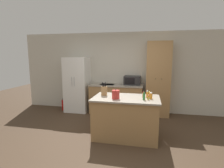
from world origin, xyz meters
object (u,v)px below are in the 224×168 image
(spice_bottle_short_red, at_px, (148,98))
(spice_bottle_amber_oil, at_px, (143,95))
(pantry_cabinet, at_px, (158,79))
(spice_bottle_orange_cap, at_px, (149,95))
(spice_bottle_tall_dark, at_px, (144,96))
(fire_extinguisher, at_px, (64,105))
(spice_bottle_pale_salt, at_px, (147,94))
(refrigerator, at_px, (77,84))
(kettle, at_px, (116,95))
(spice_bottle_green_herb, at_px, (151,96))
(knife_block, at_px, (104,91))
(microwave, at_px, (132,80))

(spice_bottle_short_red, bearing_deg, spice_bottle_amber_oil, 120.09)
(pantry_cabinet, xyz_separation_m, spice_bottle_orange_cap, (-0.26, -1.59, -0.14))
(spice_bottle_tall_dark, bearing_deg, fire_extinguisher, 148.08)
(spice_bottle_pale_salt, bearing_deg, spice_bottle_short_red, -82.92)
(refrigerator, height_order, pantry_cabinet, pantry_cabinet)
(refrigerator, bearing_deg, kettle, -47.56)
(refrigerator, height_order, spice_bottle_tall_dark, refrigerator)
(spice_bottle_short_red, bearing_deg, spice_bottle_green_herb, 60.16)
(spice_bottle_tall_dark, relative_size, spice_bottle_orange_cap, 1.19)
(spice_bottle_short_red, bearing_deg, refrigerator, 143.12)
(spice_bottle_tall_dark, xyz_separation_m, kettle, (-0.60, -0.04, 0.02))
(pantry_cabinet, height_order, spice_bottle_amber_oil, pantry_cabinet)
(spice_bottle_tall_dark, bearing_deg, spice_bottle_short_red, 7.14)
(pantry_cabinet, relative_size, spice_bottle_short_red, 24.33)
(spice_bottle_orange_cap, bearing_deg, spice_bottle_green_herb, -75.13)
(refrigerator, xyz_separation_m, spice_bottle_orange_cap, (2.35, -1.53, 0.09))
(refrigerator, height_order, fire_extinguisher, refrigerator)
(pantry_cabinet, bearing_deg, kettle, -117.64)
(knife_block, xyz_separation_m, spice_bottle_amber_oil, (0.90, -0.02, -0.05))
(pantry_cabinet, distance_m, microwave, 0.80)
(spice_bottle_tall_dark, xyz_separation_m, spice_bottle_pale_salt, (0.07, 0.20, -0.00))
(refrigerator, distance_m, spice_bottle_green_herb, 2.89)
(spice_bottle_green_herb, bearing_deg, pantry_cabinet, 82.38)
(spice_bottle_short_red, bearing_deg, spice_bottle_pale_salt, 97.08)
(fire_extinguisher, bearing_deg, kettle, -39.11)
(microwave, xyz_separation_m, fire_extinguisher, (-2.32, -0.16, -0.89))
(knife_block, bearing_deg, spice_bottle_pale_salt, -1.38)
(refrigerator, relative_size, spice_bottle_orange_cap, 12.82)
(knife_block, distance_m, spice_bottle_pale_salt, 0.99)
(microwave, distance_m, kettle, 1.92)
(pantry_cabinet, xyz_separation_m, knife_block, (-1.29, -1.60, -0.09))
(pantry_cabinet, relative_size, fire_extinguisher, 5.51)
(spice_bottle_short_red, relative_size, spice_bottle_amber_oil, 0.70)
(spice_bottle_tall_dark, height_order, kettle, kettle)
(refrigerator, bearing_deg, fire_extinguisher, -175.02)
(refrigerator, relative_size, spice_bottle_tall_dark, 10.78)
(spice_bottle_tall_dark, bearing_deg, kettle, -176.63)
(microwave, height_order, spice_bottle_green_herb, microwave)
(refrigerator, distance_m, spice_bottle_tall_dark, 2.84)
(spice_bottle_orange_cap, xyz_separation_m, kettle, (-0.71, -0.26, 0.03))
(spice_bottle_amber_oil, bearing_deg, spice_bottle_tall_dark, -84.20)
(knife_block, bearing_deg, kettle, -38.89)
(spice_bottle_amber_oil, bearing_deg, spice_bottle_short_red, -59.91)
(microwave, relative_size, spice_bottle_short_red, 5.52)
(refrigerator, xyz_separation_m, spice_bottle_green_herb, (2.38, -1.65, 0.09))
(knife_block, bearing_deg, microwave, 73.12)
(knife_block, bearing_deg, refrigerator, 130.67)
(pantry_cabinet, distance_m, kettle, 2.10)
(spice_bottle_green_herb, distance_m, spice_bottle_pale_salt, 0.12)
(knife_block, distance_m, kettle, 0.41)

